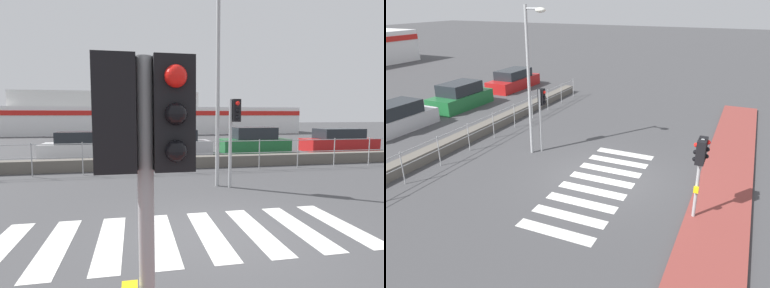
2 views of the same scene
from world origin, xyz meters
The scene contains 12 objects.
ground_plane centered at (0.00, 0.00, 0.00)m, with size 160.00×160.00×0.00m, color #424244.
crosswalk centered at (-0.68, 0.00, 0.00)m, with size 6.75×2.40×0.01m.
seawall centered at (0.00, 7.11, 0.23)m, with size 23.14×0.55×0.47m.
harbor_fence centered at (0.00, 6.23, 0.80)m, with size 20.87×0.04×1.23m.
traffic_light_near centered at (-1.52, -3.43, 1.99)m, with size 0.58×0.41×2.56m.
traffic_light_far centered at (1.38, 3.38, 1.98)m, with size 0.34×0.32×2.70m.
streetlamp centered at (0.94, 3.51, 3.69)m, with size 0.32×0.92×5.97m.
ferry_boat centered at (-0.88, 32.56, 2.07)m, with size 36.40×8.85×6.67m.
parked_car_white centered at (-4.31, 11.32, 0.58)m, with size 4.04×1.81×1.35m.
parked_car_silver centered at (0.56, 11.32, 0.60)m, with size 4.12×1.73×1.41m.
parked_car_green centered at (5.31, 11.32, 0.64)m, with size 4.00×1.77×1.51m.
parked_car_red centered at (10.97, 11.32, 0.59)m, with size 4.57×1.72×1.38m.
Camera 1 is at (-1.58, -5.26, 2.21)m, focal length 28.00 mm.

